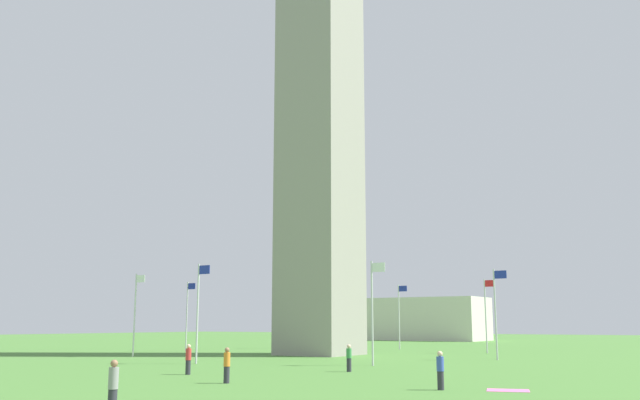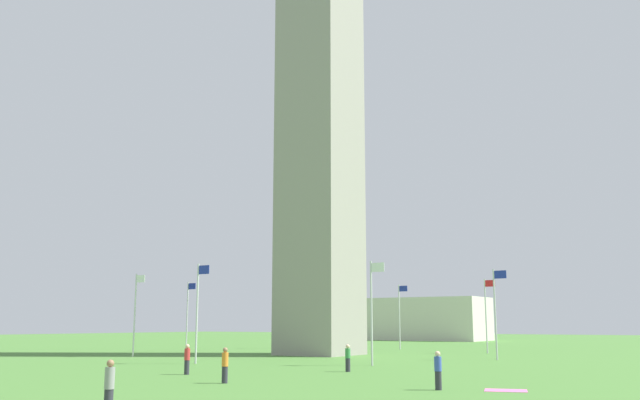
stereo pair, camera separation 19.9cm
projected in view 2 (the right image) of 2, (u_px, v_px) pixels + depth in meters
ground_plane at (320, 355)px, 63.46m from camera, size 260.00×260.00×0.00m
obelisk_monument at (320, 55)px, 68.56m from camera, size 6.40×6.40×58.16m
flagpole_n at (496, 309)px, 55.30m from camera, size 1.12×0.14×7.18m
flagpole_ne at (486, 312)px, 67.64m from camera, size 1.12×0.14×7.18m
flagpole_e at (400, 313)px, 77.92m from camera, size 1.12×0.14×7.18m
flagpole_se at (290, 314)px, 80.11m from camera, size 1.12×0.14×7.18m
flagpole_s at (188, 313)px, 72.93m from camera, size 1.12×0.14×7.18m
flagpole_sw at (135, 311)px, 60.59m from camera, size 1.12×0.14×7.18m
flagpole_w at (198, 308)px, 50.31m from camera, size 1.12×0.14×7.18m
flagpole_nw at (372, 307)px, 48.12m from camera, size 1.12×0.14×7.18m
person_blue_shirt at (438, 371)px, 30.30m from camera, size 0.32×0.32×1.67m
person_orange_shirt at (225, 365)px, 33.71m from camera, size 0.32×0.32×1.71m
person_green_shirt at (348, 358)px, 41.62m from camera, size 0.32×0.32×1.62m
person_gray_shirt at (109, 387)px, 22.12m from camera, size 0.32×0.32×1.72m
person_red_shirt at (187, 359)px, 39.38m from camera, size 0.32×0.32×1.70m
distant_building at (411, 319)px, 119.54m from camera, size 25.94×10.12×7.12m
picnic_blanket_near_first_person at (506, 390)px, 29.95m from camera, size 2.15×1.89×0.01m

